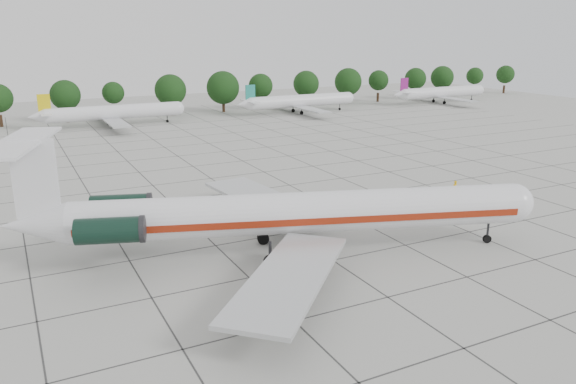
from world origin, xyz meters
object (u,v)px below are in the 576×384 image
bg_airliner_c (113,113)px  bg_airliner_d (300,101)px  main_airliner (274,213)px  bg_airliner_e (442,93)px  ground_crew (455,189)px

bg_airliner_c → bg_airliner_d: size_ratio=1.00×
main_airliner → bg_airliner_c: (0.51, 79.37, -1.02)m
bg_airliner_d → bg_airliner_e: 44.63m
main_airliner → bg_airliner_e: main_airliner is taller
main_airliner → ground_crew: main_airliner is taller
main_airliner → bg_airliner_d: size_ratio=1.64×
bg_airliner_e → ground_crew: bearing=-130.7°
main_airliner → bg_airliner_d: (45.04, 79.18, -1.02)m
main_airliner → ground_crew: (27.62, 6.81, -2.94)m
bg_airliner_e → bg_airliner_c: bearing=179.7°
main_airliner → bg_airliner_d: main_airliner is taller
ground_crew → bg_airliner_e: (62.05, 72.05, 1.92)m
ground_crew → bg_airliner_e: bearing=-134.1°
main_airliner → bg_airliner_d: bearing=78.9°
bg_airliner_c → main_airliner: bearing=-90.4°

